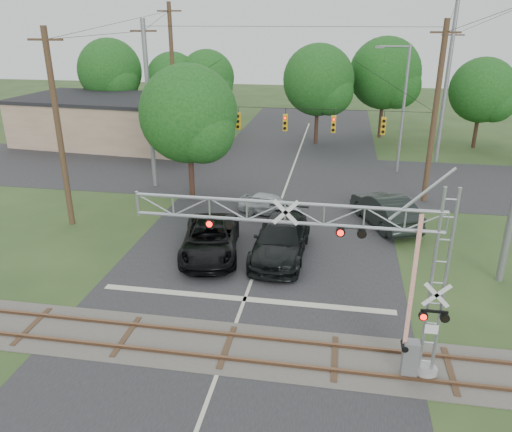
% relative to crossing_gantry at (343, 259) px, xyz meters
% --- Properties ---
extents(ground, '(160.00, 160.00, 0.00)m').
position_rel_crossing_gantry_xyz_m(ground, '(-4.02, -1.64, -4.26)').
color(ground, '#28411E').
rests_on(ground, ground).
extents(road_main, '(14.00, 90.00, 0.02)m').
position_rel_crossing_gantry_xyz_m(road_main, '(-4.02, 8.36, -4.25)').
color(road_main, '#242326').
rests_on(road_main, ground).
extents(road_cross, '(90.00, 12.00, 0.02)m').
position_rel_crossing_gantry_xyz_m(road_cross, '(-4.02, 22.36, -4.24)').
color(road_cross, '#242326').
rests_on(road_cross, ground).
extents(railroad_track, '(90.00, 3.20, 0.17)m').
position_rel_crossing_gantry_xyz_m(railroad_track, '(-4.02, 0.36, -4.22)').
color(railroad_track, '#4A4640').
rests_on(railroad_track, ground).
extents(crossing_gantry, '(10.48, 0.88, 6.85)m').
position_rel_crossing_gantry_xyz_m(crossing_gantry, '(0.00, 0.00, 0.00)').
color(crossing_gantry, gray).
rests_on(crossing_gantry, ground).
extents(traffic_signal_span, '(19.34, 0.36, 11.50)m').
position_rel_crossing_gantry_xyz_m(traffic_signal_span, '(-3.09, 18.36, 1.38)').
color(traffic_signal_span, gray).
rests_on(traffic_signal_span, ground).
extents(pickup_black, '(3.84, 6.52, 1.70)m').
position_rel_crossing_gantry_xyz_m(pickup_black, '(-6.63, 8.00, -3.40)').
color(pickup_black, black).
rests_on(pickup_black, ground).
extents(car_dark, '(2.80, 6.46, 1.85)m').
position_rel_crossing_gantry_xyz_m(car_dark, '(-3.02, 8.46, -3.33)').
color(car_dark, black).
rests_on(car_dark, ground).
extents(sedan_silver, '(4.19, 2.41, 1.34)m').
position_rel_crossing_gantry_xyz_m(sedan_silver, '(-4.41, 14.17, -3.58)').
color(sedan_silver, '#A5A9AC').
rests_on(sedan_silver, ground).
extents(suv_dark, '(4.11, 6.08, 1.90)m').
position_rel_crossing_gantry_xyz_m(suv_dark, '(2.56, 13.67, -3.31)').
color(suv_dark, black).
rests_on(suv_dark, ground).
extents(commercial_building, '(19.79, 11.30, 4.45)m').
position_rel_crossing_gantry_xyz_m(commercial_building, '(-21.61, 30.57, -2.02)').
color(commercial_building, '#907860').
rests_on(commercial_building, ground).
extents(streetlight, '(2.60, 0.27, 9.76)m').
position_rel_crossing_gantry_xyz_m(streetlight, '(4.10, 25.04, 1.20)').
color(streetlight, gray).
rests_on(streetlight, ground).
extents(utility_poles, '(26.94, 27.56, 13.63)m').
position_rel_crossing_gantry_xyz_m(utility_poles, '(-0.94, 21.50, 2.04)').
color(utility_poles, '#3D261C').
rests_on(utility_poles, ground).
extents(treeline, '(51.95, 29.57, 9.92)m').
position_rel_crossing_gantry_xyz_m(treeline, '(-6.10, 33.02, 1.52)').
color(treeline, '#372219').
rests_on(treeline, ground).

